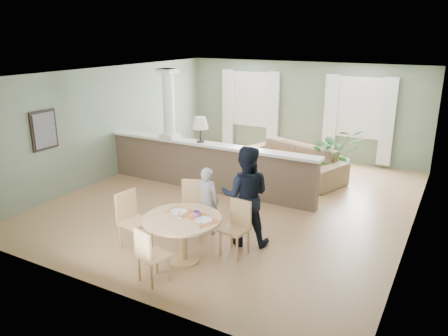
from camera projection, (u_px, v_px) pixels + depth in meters
The scene contains 12 objects.
ground at pixel (237, 199), 9.50m from camera, with size 8.00×8.00×0.00m, color tan.
room_shell at pixel (250, 112), 9.50m from camera, with size 7.02×8.02×2.71m.
pony_wall at pixel (203, 160), 9.91m from camera, with size 5.32×0.38×2.70m.
sofa at pixel (290, 161), 10.86m from camera, with size 2.75×1.08×0.80m, color #926D4F.
houseplant at pixel (335, 154), 10.48m from camera, with size 1.20×1.04×1.34m, color #296729.
dining_table at pixel (183, 227), 6.77m from camera, with size 1.23×1.23×0.84m.
chair_far_boy at pixel (193, 206), 7.70m from camera, with size 0.57×0.57×0.99m.
chair_far_man at pixel (237, 225), 7.06m from camera, with size 0.45×0.45×0.90m.
chair_near at pixel (150, 254), 6.21m from camera, with size 0.48×0.48×0.85m.
chair_side at pixel (132, 218), 7.23m from camera, with size 0.50×0.50×0.98m.
child_person at pixel (207, 201), 7.74m from camera, with size 0.45×0.30×1.24m, color #9D9EA2.
man_person at pixel (246, 196), 7.29m from camera, with size 0.84×0.65×1.72m, color black.
Camera 1 is at (4.05, -7.89, 3.49)m, focal length 35.00 mm.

